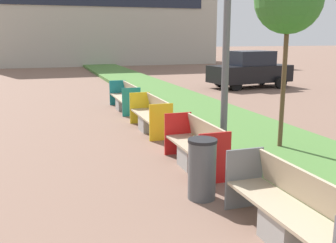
# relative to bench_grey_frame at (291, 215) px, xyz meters

# --- Properties ---
(planter_grass_strip) EXTENTS (2.80, 120.00, 0.18)m
(planter_grass_strip) POSITION_rel_bench_grey_frame_xyz_m (2.26, 8.19, -0.28)
(planter_grass_strip) COLOR #4C7A38
(planter_grass_strip) RESTS_ON ground
(building_backdrop) EXTENTS (20.66, 8.28, 10.25)m
(building_backdrop) POSITION_rel_bench_grey_frame_xyz_m (3.06, 34.68, 4.75)
(building_backdrop) COLOR #B2AD9E
(building_backdrop) RESTS_ON ground
(bench_grey_frame) EXTENTS (0.65, 2.31, 0.94)m
(bench_grey_frame) POSITION_rel_bench_grey_frame_xyz_m (0.00, 0.00, 0.00)
(bench_grey_frame) COLOR #9E9B96
(bench_grey_frame) RESTS_ON ground
(bench_red_frame) EXTENTS (0.65, 1.96, 0.94)m
(bench_red_frame) POSITION_rel_bench_grey_frame_xyz_m (-0.00, 3.15, -0.01)
(bench_red_frame) COLOR #9E9B96
(bench_red_frame) RESTS_ON ground
(bench_yellow_frame) EXTENTS (0.65, 2.18, 0.94)m
(bench_yellow_frame) POSITION_rel_bench_grey_frame_xyz_m (-0.00, 6.42, -0.00)
(bench_yellow_frame) COLOR #9E9B96
(bench_yellow_frame) RESTS_ON ground
(bench_teal_frame) EXTENTS (0.65, 2.34, 0.94)m
(bench_teal_frame) POSITION_rel_bench_grey_frame_xyz_m (0.00, 9.76, 0.00)
(bench_teal_frame) COLOR #9E9B96
(bench_teal_frame) RESTS_ON ground
(litter_bin) EXTENTS (0.47, 0.47, 1.00)m
(litter_bin) POSITION_rel_bench_grey_frame_xyz_m (-0.51, 1.66, 0.13)
(litter_bin) COLOR #4C4F51
(litter_bin) RESTS_ON ground
(sapling_tree_near) EXTENTS (1.43, 1.43, 4.05)m
(sapling_tree_near) POSITION_rel_bench_grey_frame_xyz_m (2.14, 3.40, 2.95)
(sapling_tree_near) COLOR brown
(sapling_tree_near) RESTS_ON ground
(parked_car_distant) EXTENTS (4.39, 2.28, 1.86)m
(parked_car_distant) POSITION_rel_bench_grey_frame_xyz_m (7.40, 13.87, 0.54)
(parked_car_distant) COLOR black
(parked_car_distant) RESTS_ON ground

